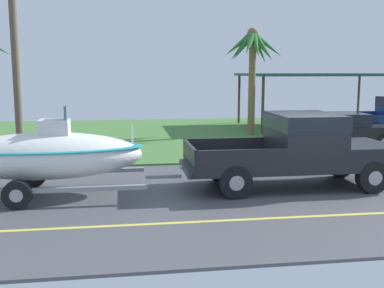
# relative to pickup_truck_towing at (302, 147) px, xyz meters

# --- Properties ---
(ground) EXTENTS (36.00, 22.00, 0.11)m
(ground) POSITION_rel_pickup_truck_towing_xyz_m (-0.03, 7.68, -1.07)
(ground) COLOR #4C4C51
(pickup_truck_towing) EXTENTS (5.56, 2.07, 1.93)m
(pickup_truck_towing) POSITION_rel_pickup_truck_towing_xyz_m (0.00, 0.00, 0.00)
(pickup_truck_towing) COLOR black
(pickup_truck_towing) RESTS_ON ground
(boat_on_trailer) EXTENTS (5.90, 2.27, 2.20)m
(boat_on_trailer) POSITION_rel_pickup_truck_towing_xyz_m (-6.50, 0.00, -0.06)
(boat_on_trailer) COLOR gray
(boat_on_trailer) RESTS_ON ground
(parked_sedan_near) EXTENTS (4.54, 1.89, 1.38)m
(parked_sedan_near) POSITION_rel_pickup_truck_towing_xyz_m (3.66, 5.80, -0.39)
(parked_sedan_near) COLOR black
(parked_sedan_near) RESTS_ON ground
(carport_awning) EXTENTS (7.81, 5.09, 2.90)m
(carport_awning) POSITION_rel_pickup_truck_towing_xyz_m (5.64, 12.25, 1.72)
(carport_awning) COLOR #4C4238
(carport_awning) RESTS_ON ground
(palm_tree_near_left) EXTENTS (2.86, 2.84, 4.98)m
(palm_tree_near_left) POSITION_rel_pickup_truck_towing_xyz_m (1.33, 9.65, 2.79)
(palm_tree_near_left) COLOR brown
(palm_tree_near_left) RESTS_ON ground
(utility_pole) EXTENTS (0.24, 1.80, 7.34)m
(utility_pole) POSITION_rel_pickup_truck_towing_xyz_m (-7.99, 4.42, 2.76)
(utility_pole) COLOR brown
(utility_pole) RESTS_ON ground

